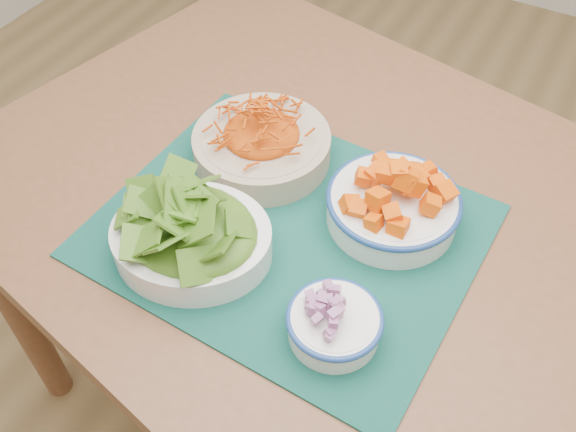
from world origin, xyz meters
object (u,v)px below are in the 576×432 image
object	(u,v)px
lettuce_bowl	(190,231)
onion_bowl	(335,321)
carrot_bowl	(262,141)
placemat	(288,230)
squash_bowl	(394,198)
table	(354,256)

from	to	relation	value
lettuce_bowl	onion_bowl	distance (m)	0.24
lettuce_bowl	carrot_bowl	bearing A→B (deg)	73.88
placemat	onion_bowl	distance (m)	0.19
squash_bowl	onion_bowl	xyz separation A→B (m)	(0.01, -0.22, -0.02)
placemat	squash_bowl	xyz separation A→B (m)	(0.12, 0.09, 0.05)
carrot_bowl	placemat	bearing A→B (deg)	-45.62
table	onion_bowl	distance (m)	0.24
onion_bowl	table	bearing A→B (deg)	105.52
table	squash_bowl	bearing A→B (deg)	35.86
table	lettuce_bowl	world-z (taller)	lettuce_bowl
placemat	lettuce_bowl	bearing A→B (deg)	-131.14
onion_bowl	lettuce_bowl	bearing A→B (deg)	174.14
placemat	carrot_bowl	size ratio (longest dim) A/B	1.85
lettuce_bowl	onion_bowl	bearing A→B (deg)	-25.48
squash_bowl	placemat	bearing A→B (deg)	-143.30
carrot_bowl	squash_bowl	distance (m)	0.24
carrot_bowl	onion_bowl	size ratio (longest dim) A/B	2.24
table	lettuce_bowl	xyz separation A→B (m)	(-0.18, -0.18, 0.14)
carrot_bowl	squash_bowl	xyz separation A→B (m)	(0.23, -0.02, 0.01)
placemat	squash_bowl	world-z (taller)	squash_bowl
lettuce_bowl	placemat	bearing A→B (deg)	26.84
carrot_bowl	lettuce_bowl	distance (m)	0.22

